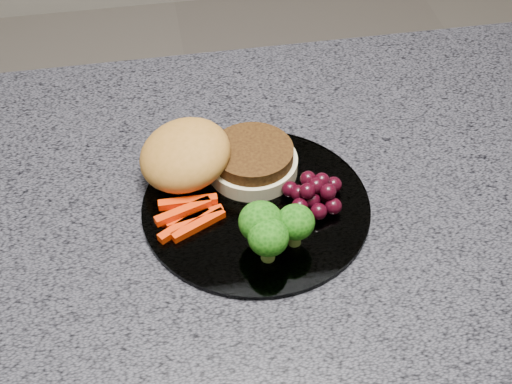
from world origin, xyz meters
TOP-DOWN VIEW (x-y plane):
  - countertop at (0.00, 0.00)m, footprint 1.20×0.60m
  - plate at (-0.02, -0.02)m, footprint 0.26×0.26m
  - burger at (-0.07, 0.04)m, footprint 0.20×0.13m
  - carrot_sticks at (-0.10, -0.03)m, footprint 0.08×0.06m
  - broccoli at (-0.02, -0.09)m, footprint 0.08×0.07m
  - grape_bunch at (0.04, -0.03)m, footprint 0.07×0.06m

SIDE VIEW (x-z plane):
  - countertop at x=0.00m, z-range 0.86..0.90m
  - plate at x=-0.02m, z-range 0.90..0.91m
  - carrot_sticks at x=-0.10m, z-range 0.90..0.92m
  - grape_bunch at x=0.04m, z-range 0.90..0.94m
  - burger at x=-0.07m, z-range 0.90..0.96m
  - broccoli at x=-0.02m, z-range 0.91..0.97m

